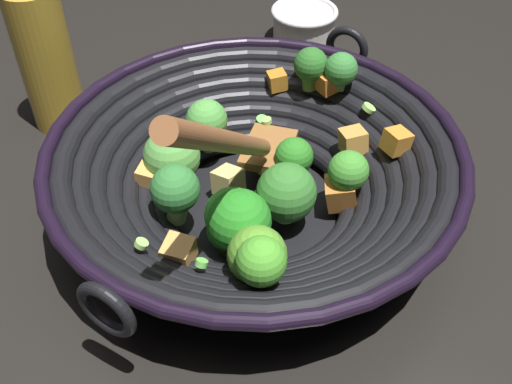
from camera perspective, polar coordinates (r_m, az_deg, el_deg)
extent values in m
plane|color=black|center=(0.65, -0.11, -1.89)|extent=(4.00, 4.00, 0.00)
cylinder|color=black|center=(0.64, -0.11, -1.57)|extent=(0.17, 0.17, 0.01)
torus|color=black|center=(0.63, -0.11, -0.63)|extent=(0.22, 0.22, 0.02)
torus|color=black|center=(0.63, -0.11, 0.01)|extent=(0.25, 0.25, 0.02)
torus|color=black|center=(0.62, -0.11, 0.66)|extent=(0.28, 0.28, 0.02)
torus|color=black|center=(0.61, -0.11, 1.33)|extent=(0.31, 0.31, 0.02)
torus|color=black|center=(0.61, -0.11, 2.01)|extent=(0.34, 0.34, 0.02)
torus|color=black|center=(0.60, -0.11, 2.71)|extent=(0.37, 0.37, 0.02)
torus|color=black|center=(0.59, -0.12, 3.42)|extent=(0.40, 0.40, 0.02)
torus|color=black|center=(0.59, -0.12, 4.15)|extent=(0.41, 0.41, 0.01)
torus|color=black|center=(0.47, -13.89, -10.71)|extent=(0.05, 0.04, 0.05)
torus|color=black|center=(0.75, 8.54, 13.27)|extent=(0.05, 0.04, 0.05)
cylinder|color=#75B94D|center=(0.50, 0.46, -8.28)|extent=(0.02, 0.02, 0.01)
sphere|color=green|center=(0.48, 0.47, -6.54)|extent=(0.04, 0.04, 0.04)
cylinder|color=#87B949|center=(0.61, 2.78, -2.12)|extent=(0.02, 0.02, 0.01)
sphere|color=#33742B|center=(0.59, 2.88, -0.05)|extent=(0.06, 0.06, 0.06)
cylinder|color=#6AA347|center=(0.65, -7.65, 1.07)|extent=(0.03, 0.03, 0.02)
sphere|color=#579D43|center=(0.63, -7.93, 3.34)|extent=(0.06, 0.06, 0.06)
cylinder|color=#65A046|center=(0.59, -2.13, -4.12)|extent=(0.03, 0.03, 0.01)
sphere|color=green|center=(0.57, -2.20, -2.22)|extent=(0.05, 0.05, 0.05)
cylinder|color=#7BA14F|center=(0.57, -1.51, -5.04)|extent=(0.03, 0.03, 0.02)
sphere|color=#278721|center=(0.55, -1.58, -2.72)|extent=(0.06, 0.06, 0.06)
cylinder|color=#75A153|center=(0.53, 0.11, -8.01)|extent=(0.03, 0.03, 0.02)
sphere|color=#57982C|center=(0.51, 0.11, -5.96)|extent=(0.05, 0.05, 0.05)
cylinder|color=#7CA24D|center=(0.70, 7.85, 9.93)|extent=(0.02, 0.02, 0.01)
sphere|color=#367C35|center=(0.69, 8.02, 11.38)|extent=(0.04, 0.04, 0.04)
cylinder|color=#61A137|center=(0.65, 3.51, 1.75)|extent=(0.02, 0.03, 0.02)
sphere|color=#2C7B22|center=(0.63, 3.60, 3.37)|extent=(0.04, 0.04, 0.04)
cylinder|color=#588D3D|center=(0.71, 5.06, 10.21)|extent=(0.02, 0.02, 0.02)
sphere|color=#2A6725|center=(0.69, 5.18, 11.86)|extent=(0.04, 0.04, 0.04)
cylinder|color=#83B153|center=(0.60, -7.34, -1.89)|extent=(0.03, 0.03, 0.03)
sphere|color=#317835|center=(0.58, -7.61, 0.26)|extent=(0.05, 0.05, 0.05)
cylinder|color=#6AA43B|center=(0.62, 8.44, 0.17)|extent=(0.02, 0.02, 0.02)
sphere|color=#429130|center=(0.60, 8.70, 2.00)|extent=(0.04, 0.04, 0.04)
cylinder|color=#6FAB40|center=(0.59, -2.75, -5.17)|extent=(0.02, 0.02, 0.02)
sphere|color=#1F7325|center=(0.57, -2.83, -3.66)|extent=(0.04, 0.04, 0.04)
cylinder|color=#5FA14A|center=(0.68, -4.53, 4.76)|extent=(0.02, 0.02, 0.02)
sphere|color=#509D42|center=(0.66, -4.67, 6.78)|extent=(0.05, 0.05, 0.05)
cube|color=gold|center=(0.66, 8.94, 4.95)|extent=(0.03, 0.03, 0.03)
cube|color=#E3C372|center=(0.63, -2.63, 1.00)|extent=(0.04, 0.04, 0.03)
cube|color=orange|center=(0.70, 6.79, 10.27)|extent=(0.02, 0.03, 0.03)
cube|color=#BD702D|center=(0.62, 7.98, -0.05)|extent=(0.04, 0.04, 0.04)
cube|color=#E09A4A|center=(0.63, -10.13, 1.44)|extent=(0.03, 0.03, 0.02)
cube|color=orange|center=(0.63, 13.08, 4.68)|extent=(0.02, 0.03, 0.03)
cube|color=gold|center=(0.54, -7.28, -5.68)|extent=(0.04, 0.04, 0.03)
cube|color=orange|center=(0.71, 2.00, 10.44)|extent=(0.02, 0.03, 0.02)
cylinder|color=#56B247|center=(0.67, -8.74, 5.08)|extent=(0.02, 0.02, 0.01)
cylinder|color=#6BC651|center=(0.70, 0.56, 6.80)|extent=(0.02, 0.02, 0.01)
cylinder|color=#99D166|center=(0.52, -10.73, -4.80)|extent=(0.01, 0.01, 0.01)
cylinder|color=#99D166|center=(0.65, 0.71, 2.14)|extent=(0.02, 0.02, 0.01)
cylinder|color=#99D166|center=(0.68, 1.00, 6.71)|extent=(0.02, 0.02, 0.01)
cylinder|color=#6BC651|center=(0.51, -5.16, -6.67)|extent=(0.02, 0.02, 0.01)
cylinder|color=#99D166|center=(0.68, 10.56, 7.77)|extent=(0.02, 0.02, 0.01)
cylinder|color=#56B247|center=(0.67, -9.04, 4.94)|extent=(0.02, 0.02, 0.01)
cube|color=brown|center=(0.66, 1.19, 4.09)|extent=(0.09, 0.08, 0.01)
cylinder|color=#955A33|center=(0.48, -2.73, 4.75)|extent=(0.18, 0.16, 0.20)
cylinder|color=gold|center=(0.76, -19.12, 11.66)|extent=(0.06, 0.06, 0.17)
cylinder|color=silver|center=(0.93, 4.52, 15.29)|extent=(0.09, 0.09, 0.05)
torus|color=silver|center=(0.92, 4.60, 16.58)|extent=(0.10, 0.10, 0.01)
cylinder|color=#99D166|center=(0.92, 4.56, 15.27)|extent=(0.01, 0.01, 0.01)
cylinder|color=#56B247|center=(0.91, 5.07, 14.89)|extent=(0.01, 0.01, 0.00)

